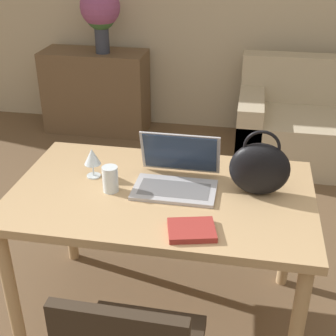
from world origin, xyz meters
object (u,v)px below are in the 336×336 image
Objects in this scene: drinking_glass at (110,179)px; handbag at (260,168)px; couch at (322,128)px; laptop at (177,172)px; wine_glass at (92,158)px; flower_vase at (100,11)px.

handbag reaches higher than drinking_glass.
drinking_glass is (-1.20, -2.04, 0.52)m from couch.
laptop reaches higher than drinking_glass.
wine_glass is (-0.12, 0.11, 0.04)m from drinking_glass.
couch is 9.67× the size of wine_glass.
handbag reaches higher than couch.
drinking_glass is 2.41m from flower_vase.
flower_vase reaches higher than drinking_glass.
wine_glass is 2.26m from flower_vase.
flower_vase is at bearing 122.71° from handbag.
flower_vase is at bearing 108.24° from drinking_glass.
couch is at bearing 74.20° from handbag.
flower_vase is at bearing 115.57° from laptop.
laptop is 0.37m from handbag.
handbag is at bearing -57.29° from flower_vase.
flower_vase is (-0.75, 2.27, 0.33)m from drinking_glass.
couch is 3.77× the size of laptop.
handbag is (0.77, -0.02, 0.03)m from wine_glass.
laptop is 3.10× the size of drinking_glass.
flower_vase is (-1.95, 0.23, 0.84)m from couch.
laptop is at bearing -64.43° from flower_vase.
couch is 2.42m from drinking_glass.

